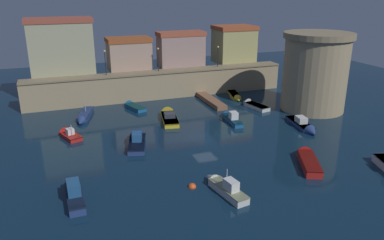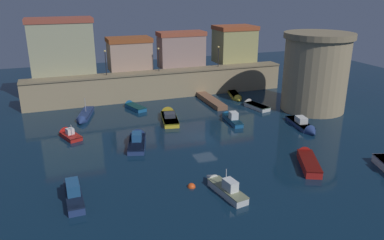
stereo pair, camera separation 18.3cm
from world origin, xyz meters
The scene contains 21 objects.
ground_plane centered at (0.00, 0.00, 0.00)m, with size 106.01×106.01×0.00m, color #0C2338.
quay_wall centered at (0.00, 19.01, 2.19)m, with size 42.06×2.97×4.35m.
old_town_backdrop centered at (-2.28, 22.64, 7.67)m, with size 37.71×5.41×8.62m.
fortress_tower centered at (19.00, 5.14, 5.61)m, with size 9.69×9.69×11.10m.
pier_dock centered at (6.41, 13.33, 0.34)m, with size 1.63×8.68×0.70m.
quay_lamp_0 centered at (-8.55, 19.01, 6.85)m, with size 0.32×0.32×3.81m.
quay_lamp_1 centered at (-0.30, 19.01, 6.80)m, with size 0.32×0.32×3.72m.
quay_lamp_2 centered at (9.98, 19.01, 6.65)m, with size 0.32×0.32×3.45m.
moored_boat_0 centered at (11.41, 9.10, 0.32)m, with size 2.59×5.44×1.49m.
moored_boat_1 centered at (-7.85, 1.46, 0.41)m, with size 3.42×6.79×2.01m.
moored_boat_2 centered at (-1.97, 8.37, 0.38)m, with size 3.15×7.27×1.79m.
moored_boat_3 centered at (13.01, -1.36, 0.36)m, with size 2.63×6.95×1.78m.
moored_boat_4 centered at (7.24, -9.89, 0.43)m, with size 4.20×6.61×1.44m.
moored_boat_5 centered at (-3.20, -12.18, 0.48)m, with size 2.14×5.87×2.60m.
moored_boat_6 centered at (-15.63, -8.53, 0.56)m, with size 1.43×6.47×1.96m.
moored_boat_7 centered at (5.58, 4.64, 0.45)m, with size 1.68×6.25×1.81m.
moored_boat_8 centered at (-15.28, 6.19, 0.32)m, with size 2.86×4.45×2.27m.
moored_boat_9 centered at (-12.86, 12.33, 0.31)m, with size 3.23×7.02×2.83m.
moored_boat_11 centered at (11.28, 14.69, 0.26)m, with size 2.92×7.05×1.29m.
moored_boat_12 centered at (-5.65, 14.82, 0.32)m, with size 2.94×5.14×1.36m.
mooring_buoy_0 centered at (-5.56, -10.49, 0.00)m, with size 0.73×0.73×0.73m, color #EA4C19.
Camera 1 is at (-16.12, -38.94, 17.01)m, focal length 35.64 mm.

